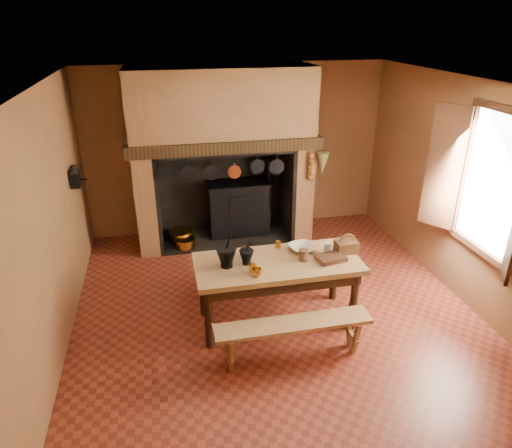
# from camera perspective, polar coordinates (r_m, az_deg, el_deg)

# --- Properties ---
(floor) EXTENTS (5.50, 5.50, 0.00)m
(floor) POSITION_cam_1_polar(r_m,az_deg,el_deg) (5.94, 2.50, -11.07)
(floor) COLOR maroon
(floor) RESTS_ON ground
(ceiling) EXTENTS (5.50, 5.50, 0.00)m
(ceiling) POSITION_cam_1_polar(r_m,az_deg,el_deg) (4.88, 3.12, 16.75)
(ceiling) COLOR silver
(ceiling) RESTS_ON back_wall
(back_wall) EXTENTS (5.00, 0.02, 2.80)m
(back_wall) POSITION_cam_1_polar(r_m,az_deg,el_deg) (7.80, -2.42, 9.23)
(back_wall) COLOR #995F3D
(back_wall) RESTS_ON floor
(wall_left) EXTENTS (0.02, 5.50, 2.80)m
(wall_left) POSITION_cam_1_polar(r_m,az_deg,el_deg) (5.25, -24.68, -0.95)
(wall_left) COLOR #995F3D
(wall_left) RESTS_ON floor
(wall_right) EXTENTS (0.02, 5.50, 2.80)m
(wall_right) POSITION_cam_1_polar(r_m,az_deg,el_deg) (6.34, 25.24, 3.18)
(wall_right) COLOR #995F3D
(wall_right) RESTS_ON floor
(wall_front) EXTENTS (5.00, 0.02, 2.80)m
(wall_front) POSITION_cam_1_polar(r_m,az_deg,el_deg) (3.08, 16.57, -18.65)
(wall_front) COLOR #995F3D
(wall_front) RESTS_ON floor
(chimney_breast) EXTENTS (2.95, 0.96, 2.80)m
(chimney_breast) POSITION_cam_1_polar(r_m,az_deg,el_deg) (7.23, -4.25, 11.33)
(chimney_breast) COLOR #995F3D
(chimney_breast) RESTS_ON floor
(iron_range) EXTENTS (1.12, 0.55, 1.60)m
(iron_range) POSITION_cam_1_polar(r_m,az_deg,el_deg) (7.80, -2.22, 2.14)
(iron_range) COLOR black
(iron_range) RESTS_ON floor
(hearth_pans) EXTENTS (0.51, 0.62, 0.20)m
(hearth_pans) POSITION_cam_1_polar(r_m,az_deg,el_deg) (7.66, -9.31, -1.83)
(hearth_pans) COLOR #B27C29
(hearth_pans) RESTS_ON floor
(hanging_pans) EXTENTS (1.92, 0.29, 0.27)m
(hanging_pans) POSITION_cam_1_polar(r_m,az_deg,el_deg) (6.87, -3.86, 6.71)
(hanging_pans) COLOR black
(hanging_pans) RESTS_ON chimney_breast
(onion_string) EXTENTS (0.12, 0.10, 0.46)m
(onion_string) POSITION_cam_1_polar(r_m,az_deg,el_deg) (7.16, 6.91, 7.09)
(onion_string) COLOR #9A621C
(onion_string) RESTS_ON chimney_breast
(herb_bunch) EXTENTS (0.20, 0.20, 0.35)m
(herb_bunch) POSITION_cam_1_polar(r_m,az_deg,el_deg) (7.21, 8.29, 7.54)
(herb_bunch) COLOR brown
(herb_bunch) RESTS_ON chimney_breast
(window) EXTENTS (0.39, 1.75, 1.76)m
(window) POSITION_cam_1_polar(r_m,az_deg,el_deg) (5.86, 26.81, 4.39)
(window) COLOR white
(window) RESTS_ON wall_right
(wall_coffee_mill) EXTENTS (0.23, 0.16, 0.31)m
(wall_coffee_mill) POSITION_cam_1_polar(r_m,az_deg,el_deg) (6.61, -21.74, 5.70)
(wall_coffee_mill) COLOR black
(wall_coffee_mill) RESTS_ON wall_left
(work_table) EXTENTS (1.94, 0.86, 0.84)m
(work_table) POSITION_cam_1_polar(r_m,az_deg,el_deg) (5.43, 2.69, -5.88)
(work_table) COLOR tan
(work_table) RESTS_ON floor
(bench_front) EXTENTS (1.71, 0.30, 0.48)m
(bench_front) POSITION_cam_1_polar(r_m,az_deg,el_deg) (5.07, 4.67, -13.23)
(bench_front) COLOR tan
(bench_front) RESTS_ON floor
(bench_back) EXTENTS (1.76, 0.31, 0.50)m
(bench_back) POSITION_cam_1_polar(r_m,az_deg,el_deg) (6.22, 0.92, -5.23)
(bench_back) COLOR tan
(bench_back) RESTS_ON floor
(mortar_large) EXTENTS (0.24, 0.24, 0.41)m
(mortar_large) POSITION_cam_1_polar(r_m,az_deg,el_deg) (5.20, -3.71, -4.02)
(mortar_large) COLOR black
(mortar_large) RESTS_ON work_table
(mortar_small) EXTENTS (0.17, 0.17, 0.29)m
(mortar_small) POSITION_cam_1_polar(r_m,az_deg,el_deg) (5.26, -1.20, -4.06)
(mortar_small) COLOR black
(mortar_small) RESTS_ON work_table
(coffee_grinder) EXTENTS (0.15, 0.12, 0.17)m
(coffee_grinder) POSITION_cam_1_polar(r_m,az_deg,el_deg) (5.44, -1.26, -3.47)
(coffee_grinder) COLOR #331D10
(coffee_grinder) RESTS_ON work_table
(brass_mug_a) EXTENTS (0.10, 0.10, 0.10)m
(brass_mug_a) POSITION_cam_1_polar(r_m,az_deg,el_deg) (5.13, -0.42, -5.53)
(brass_mug_a) COLOR #B27C29
(brass_mug_a) RESTS_ON work_table
(brass_mug_b) EXTENTS (0.08, 0.08, 0.08)m
(brass_mug_b) POSITION_cam_1_polar(r_m,az_deg,el_deg) (5.66, 2.78, -2.57)
(brass_mug_b) COLOR #B27C29
(brass_mug_b) RESTS_ON work_table
(mixing_bowl) EXTENTS (0.38, 0.38, 0.08)m
(mixing_bowl) POSITION_cam_1_polar(r_m,az_deg,el_deg) (5.60, 5.79, -3.01)
(mixing_bowl) COLOR beige
(mixing_bowl) RESTS_ON work_table
(stoneware_crock) EXTENTS (0.14, 0.14, 0.14)m
(stoneware_crock) POSITION_cam_1_polar(r_m,az_deg,el_deg) (5.38, 5.94, -3.85)
(stoneware_crock) COLOR brown
(stoneware_crock) RESTS_ON work_table
(glass_jar) EXTENTS (0.11, 0.11, 0.14)m
(glass_jar) POSITION_cam_1_polar(r_m,az_deg,el_deg) (5.56, 8.91, -3.02)
(glass_jar) COLOR beige
(glass_jar) RESTS_ON work_table
(wicker_basket) EXTENTS (0.26, 0.19, 0.25)m
(wicker_basket) POSITION_cam_1_polar(r_m,az_deg,el_deg) (5.63, 11.22, -2.72)
(wicker_basket) COLOR #502F18
(wicker_basket) RESTS_ON work_table
(wooden_tray) EXTENTS (0.37, 0.29, 0.06)m
(wooden_tray) POSITION_cam_1_polar(r_m,az_deg,el_deg) (5.44, 9.33, -4.22)
(wooden_tray) COLOR #331D10
(wooden_tray) RESTS_ON work_table
(brass_cup) EXTENTS (0.14, 0.14, 0.09)m
(brass_cup) POSITION_cam_1_polar(r_m,az_deg,el_deg) (5.05, 0.11, -6.05)
(brass_cup) COLOR #B27C29
(brass_cup) RESTS_ON work_table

